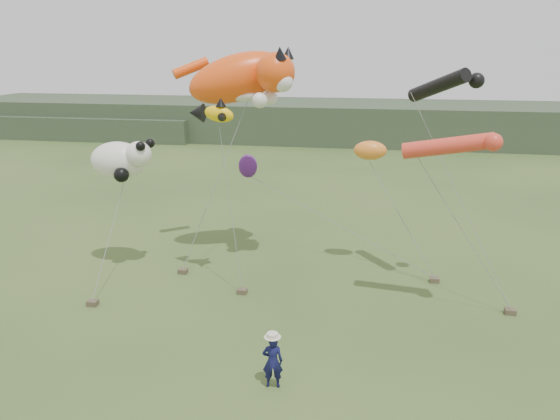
# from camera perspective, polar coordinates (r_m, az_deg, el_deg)

# --- Properties ---
(ground) EXTENTS (120.00, 120.00, 0.00)m
(ground) POSITION_cam_1_polar(r_m,az_deg,el_deg) (18.54, 2.10, -15.14)
(ground) COLOR #385123
(ground) RESTS_ON ground
(headland) EXTENTS (90.00, 13.00, 4.00)m
(headland) POSITION_cam_1_polar(r_m,az_deg,el_deg) (61.05, 5.17, 9.16)
(headland) COLOR #2D3D28
(headland) RESTS_ON ground
(festival_attendant) EXTENTS (0.67, 0.49, 1.68)m
(festival_attendant) POSITION_cam_1_polar(r_m,az_deg,el_deg) (16.74, -0.78, -15.54)
(festival_attendant) COLOR #111341
(festival_attendant) RESTS_ON ground
(sandbag_anchors) EXTENTS (16.45, 4.99, 0.21)m
(sandbag_anchors) POSITION_cam_1_polar(r_m,az_deg,el_deg) (22.83, 1.09, -8.40)
(sandbag_anchors) COLOR brown
(sandbag_anchors) RESTS_ON ground
(cat_kite) EXTENTS (6.04, 3.61, 3.17)m
(cat_kite) POSITION_cam_1_polar(r_m,az_deg,el_deg) (24.82, -3.60, 13.67)
(cat_kite) COLOR #FF4F11
(cat_kite) RESTS_ON ground
(fish_kite) EXTENTS (1.99, 1.34, 1.06)m
(fish_kite) POSITION_cam_1_polar(r_m,az_deg,el_deg) (22.35, -7.25, 10.02)
(fish_kite) COLOR yellow
(fish_kite) RESTS_ON ground
(tube_kites) EXTENTS (3.37, 4.72, 3.24)m
(tube_kites) POSITION_cam_1_polar(r_m,az_deg,el_deg) (21.35, 17.41, 9.32)
(tube_kites) COLOR black
(tube_kites) RESTS_ON ground
(panda_kite) EXTENTS (2.94, 1.90, 1.83)m
(panda_kite) POSITION_cam_1_polar(r_m,az_deg,el_deg) (25.05, -16.24, 5.05)
(panda_kite) COLOR white
(panda_kite) RESTS_ON ground
(misc_kites) EXTENTS (7.44, 3.54, 2.55)m
(misc_kites) POSITION_cam_1_polar(r_m,az_deg,el_deg) (25.95, 3.36, 5.46)
(misc_kites) COLOR orange
(misc_kites) RESTS_ON ground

